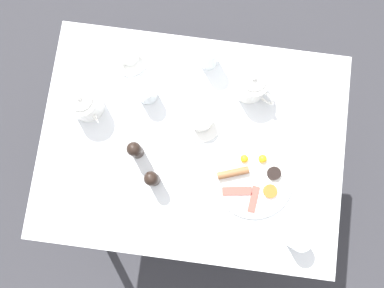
{
  "coord_description": "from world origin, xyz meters",
  "views": [
    {
      "loc": [
        0.19,
        0.03,
        2.17
      ],
      "look_at": [
        0.0,
        0.0,
        0.8
      ],
      "focal_mm": 35.0,
      "sensor_mm": 36.0,
      "label": 1
    }
  ],
  "objects_px": {
    "teapot_near": "(84,103)",
    "teacup_with_saucer_left": "(201,120)",
    "teacup_with_saucer_right": "(128,55)",
    "spoon_for_tea": "(318,108)",
    "teapot_far": "(252,84)",
    "wine_glass_spare": "(209,56)",
    "fork_by_plate": "(129,219)",
    "knife_by_plate": "(76,191)",
    "breakfast_plate": "(252,177)",
    "pepper_grinder": "(135,150)",
    "water_glass_short": "(297,239)",
    "salt_grinder": "(152,179)",
    "water_glass_tall": "(146,92)"
  },
  "relations": [
    {
      "from": "fork_by_plate",
      "to": "knife_by_plate",
      "type": "distance_m",
      "value": 0.22
    },
    {
      "from": "teapot_far",
      "to": "teacup_with_saucer_left",
      "type": "bearing_deg",
      "value": 78.5
    },
    {
      "from": "teacup_with_saucer_left",
      "to": "wine_glass_spare",
      "type": "height_order",
      "value": "wine_glass_spare"
    },
    {
      "from": "breakfast_plate",
      "to": "salt_grinder",
      "type": "bearing_deg",
      "value": -80.84
    },
    {
      "from": "breakfast_plate",
      "to": "salt_grinder",
      "type": "distance_m",
      "value": 0.37
    },
    {
      "from": "pepper_grinder",
      "to": "wine_glass_spare",
      "type": "bearing_deg",
      "value": 150.64
    },
    {
      "from": "teacup_with_saucer_right",
      "to": "spoon_for_tea",
      "type": "bearing_deg",
      "value": 81.67
    },
    {
      "from": "water_glass_short",
      "to": "knife_by_plate",
      "type": "relative_size",
      "value": 0.46
    },
    {
      "from": "teacup_with_saucer_right",
      "to": "knife_by_plate",
      "type": "distance_m",
      "value": 0.55
    },
    {
      "from": "teapot_near",
      "to": "salt_grinder",
      "type": "xyz_separation_m",
      "value": [
        0.24,
        0.29,
        0.0
      ]
    },
    {
      "from": "water_glass_tall",
      "to": "spoon_for_tea",
      "type": "bearing_deg",
      "value": 92.94
    },
    {
      "from": "water_glass_tall",
      "to": "pepper_grinder",
      "type": "height_order",
      "value": "pepper_grinder"
    },
    {
      "from": "water_glass_short",
      "to": "teapot_far",
      "type": "bearing_deg",
      "value": -157.72
    },
    {
      "from": "water_glass_tall",
      "to": "water_glass_short",
      "type": "distance_m",
      "value": 0.75
    },
    {
      "from": "breakfast_plate",
      "to": "water_glass_short",
      "type": "xyz_separation_m",
      "value": [
        0.2,
        0.17,
        0.04
      ]
    },
    {
      "from": "teacup_with_saucer_left",
      "to": "spoon_for_tea",
      "type": "xyz_separation_m",
      "value": [
        -0.11,
        0.43,
        -0.02
      ]
    },
    {
      "from": "wine_glass_spare",
      "to": "fork_by_plate",
      "type": "distance_m",
      "value": 0.67
    },
    {
      "from": "fork_by_plate",
      "to": "knife_by_plate",
      "type": "relative_size",
      "value": 0.67
    },
    {
      "from": "breakfast_plate",
      "to": "teapot_near",
      "type": "xyz_separation_m",
      "value": [
        -0.19,
        -0.65,
        0.05
      ]
    },
    {
      "from": "water_glass_short",
      "to": "salt_grinder",
      "type": "xyz_separation_m",
      "value": [
        -0.14,
        -0.53,
        0.01
      ]
    },
    {
      "from": "breakfast_plate",
      "to": "salt_grinder",
      "type": "relative_size",
      "value": 2.51
    },
    {
      "from": "pepper_grinder",
      "to": "salt_grinder",
      "type": "xyz_separation_m",
      "value": [
        0.09,
        0.07,
        0.0
      ]
    },
    {
      "from": "breakfast_plate",
      "to": "knife_by_plate",
      "type": "distance_m",
      "value": 0.65
    },
    {
      "from": "salt_grinder",
      "to": "fork_by_plate",
      "type": "bearing_deg",
      "value": -24.3
    },
    {
      "from": "teacup_with_saucer_right",
      "to": "water_glass_short",
      "type": "distance_m",
      "value": 0.92
    },
    {
      "from": "teapot_near",
      "to": "teacup_with_saucer_left",
      "type": "xyz_separation_m",
      "value": [
        0.0,
        0.43,
        -0.03
      ]
    },
    {
      "from": "water_glass_short",
      "to": "fork_by_plate",
      "type": "bearing_deg",
      "value": -88.75
    },
    {
      "from": "breakfast_plate",
      "to": "pepper_grinder",
      "type": "distance_m",
      "value": 0.44
    },
    {
      "from": "teacup_with_saucer_left",
      "to": "water_glass_short",
      "type": "bearing_deg",
      "value": 45.33
    },
    {
      "from": "teacup_with_saucer_left",
      "to": "teacup_with_saucer_right",
      "type": "distance_m",
      "value": 0.38
    },
    {
      "from": "breakfast_plate",
      "to": "spoon_for_tea",
      "type": "xyz_separation_m",
      "value": [
        -0.29,
        0.22,
        -0.01
      ]
    },
    {
      "from": "wine_glass_spare",
      "to": "pepper_grinder",
      "type": "bearing_deg",
      "value": -29.36
    },
    {
      "from": "water_glass_short",
      "to": "pepper_grinder",
      "type": "height_order",
      "value": "pepper_grinder"
    },
    {
      "from": "wine_glass_spare",
      "to": "pepper_grinder",
      "type": "height_order",
      "value": "same"
    },
    {
      "from": "breakfast_plate",
      "to": "teacup_with_saucer_left",
      "type": "xyz_separation_m",
      "value": [
        -0.18,
        -0.21,
        0.02
      ]
    },
    {
      "from": "wine_glass_spare",
      "to": "teacup_with_saucer_right",
      "type": "bearing_deg",
      "value": -85.64
    },
    {
      "from": "teapot_near",
      "to": "fork_by_plate",
      "type": "xyz_separation_m",
      "value": [
        0.4,
        0.22,
        -0.06
      ]
    },
    {
      "from": "water_glass_short",
      "to": "wine_glass_spare",
      "type": "distance_m",
      "value": 0.73
    },
    {
      "from": "water_glass_tall",
      "to": "water_glass_short",
      "type": "height_order",
      "value": "water_glass_short"
    },
    {
      "from": "teapot_near",
      "to": "water_glass_tall",
      "type": "bearing_deg",
      "value": 63.19
    },
    {
      "from": "wine_glass_spare",
      "to": "teapot_far",
      "type": "bearing_deg",
      "value": 62.62
    },
    {
      "from": "teapot_far",
      "to": "teacup_with_saucer_right",
      "type": "xyz_separation_m",
      "value": [
        -0.07,
        -0.48,
        -0.03
      ]
    },
    {
      "from": "teapot_far",
      "to": "spoon_for_tea",
      "type": "height_order",
      "value": "teapot_far"
    },
    {
      "from": "breakfast_plate",
      "to": "knife_by_plate",
      "type": "height_order",
      "value": "breakfast_plate"
    },
    {
      "from": "knife_by_plate",
      "to": "breakfast_plate",
      "type": "bearing_deg",
      "value": 102.22
    },
    {
      "from": "wine_glass_spare",
      "to": "fork_by_plate",
      "type": "bearing_deg",
      "value": -18.49
    },
    {
      "from": "teapot_near",
      "to": "pepper_grinder",
      "type": "relative_size",
      "value": 1.38
    },
    {
      "from": "wine_glass_spare",
      "to": "knife_by_plate",
      "type": "height_order",
      "value": "wine_glass_spare"
    },
    {
      "from": "teacup_with_saucer_left",
      "to": "water_glass_short",
      "type": "xyz_separation_m",
      "value": [
        0.38,
        0.39,
        0.02
      ]
    },
    {
      "from": "salt_grinder",
      "to": "water_glass_tall",
      "type": "bearing_deg",
      "value": -167.71
    }
  ]
}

